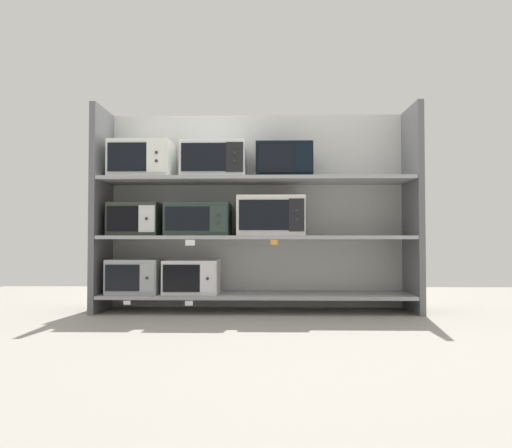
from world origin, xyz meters
TOP-DOWN VIEW (x-y plane):
  - ground at (0.00, -1.00)m, footprint 6.63×6.00m
  - back_panel at (0.00, 0.26)m, footprint 2.83×0.04m
  - upright_left at (-1.34, 0.00)m, footprint 0.05×0.48m
  - upright_right at (1.34, 0.00)m, footprint 0.05×0.48m
  - shelf_0 at (0.00, 0.00)m, footprint 2.63×0.48m
  - microwave_0 at (-1.04, -0.00)m, footprint 0.43×0.41m
  - microwave_1 at (-0.55, -0.00)m, footprint 0.46×0.39m
  - price_tag_0 at (-1.04, -0.24)m, footprint 0.06×0.00m
  - price_tag_1 at (-0.54, -0.24)m, footprint 0.06×0.00m
  - shelf_1 at (0.00, 0.00)m, footprint 2.63×0.48m
  - microwave_2 at (-1.04, -0.00)m, footprint 0.43×0.35m
  - microwave_3 at (-0.49, -0.00)m, footprint 0.54×0.43m
  - microwave_4 at (0.13, -0.00)m, footprint 0.57×0.40m
  - price_tag_2 at (-0.53, -0.24)m, footprint 0.08×0.00m
  - price_tag_3 at (0.15, -0.24)m, footprint 0.06×0.00m
  - shelf_2 at (0.00, 0.00)m, footprint 2.63×0.48m
  - microwave_5 at (-0.99, -0.00)m, footprint 0.53×0.37m
  - microwave_6 at (-0.36, -0.00)m, footprint 0.55×0.40m
  - microwave_7 at (0.24, -0.00)m, footprint 0.48×0.33m

SIDE VIEW (x-z plane):
  - ground at x=0.00m, z-range -0.02..0.00m
  - price_tag_1 at x=-0.54m, z-range 0.08..0.12m
  - price_tag_0 at x=-1.04m, z-range 0.09..0.12m
  - shelf_0 at x=0.00m, z-range 0.12..0.15m
  - microwave_1 at x=-0.55m, z-range 0.15..0.44m
  - microwave_0 at x=-1.04m, z-range 0.15..0.45m
  - price_tag_2 at x=-0.53m, z-range 0.57..0.61m
  - price_tag_3 at x=0.15m, z-range 0.57..0.61m
  - shelf_1 at x=0.00m, z-range 0.62..0.65m
  - microwave_3 at x=-0.49m, z-range 0.65..0.93m
  - microwave_2 at x=-1.04m, z-range 0.65..0.93m
  - microwave_4 at x=0.13m, z-range 0.65..0.99m
  - back_panel at x=0.00m, z-range 0.00..1.76m
  - upright_left at x=-1.34m, z-range 0.00..1.76m
  - upright_right at x=1.34m, z-range 0.00..1.76m
  - shelf_2 at x=0.00m, z-range 1.11..1.14m
  - microwave_7 at x=0.24m, z-range 1.14..1.44m
  - microwave_6 at x=-0.36m, z-range 1.14..1.45m
  - microwave_5 at x=-0.99m, z-range 1.14..1.46m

